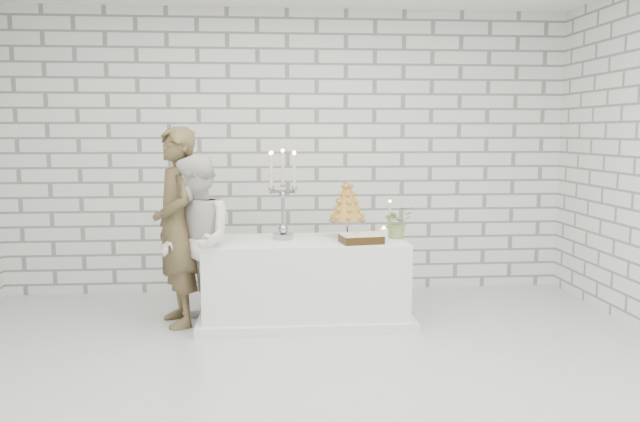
# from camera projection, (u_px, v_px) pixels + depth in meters

# --- Properties ---
(ground) EXTENTS (6.00, 5.00, 0.01)m
(ground) POSITION_uv_depth(u_px,v_px,m) (299.00, 377.00, 4.49)
(ground) COLOR silver
(ground) RESTS_ON ground
(wall_back) EXTENTS (6.00, 0.01, 3.00)m
(wall_back) POSITION_uv_depth(u_px,v_px,m) (288.00, 153.00, 6.77)
(wall_back) COLOR white
(wall_back) RESTS_ON ground
(wall_front) EXTENTS (6.00, 0.01, 3.00)m
(wall_front) POSITION_uv_depth(u_px,v_px,m) (338.00, 211.00, 1.83)
(wall_front) COLOR white
(wall_front) RESTS_ON ground
(cake_table) EXTENTS (1.80, 0.80, 0.75)m
(cake_table) POSITION_uv_depth(u_px,v_px,m) (305.00, 280.00, 5.79)
(cake_table) COLOR white
(cake_table) RESTS_ON ground
(groom) EXTENTS (0.63, 0.75, 1.77)m
(groom) POSITION_uv_depth(u_px,v_px,m) (177.00, 227.00, 5.62)
(groom) COLOR brown
(groom) RESTS_ON ground
(bride) EXTENTS (0.77, 0.88, 1.53)m
(bride) POSITION_uv_depth(u_px,v_px,m) (196.00, 243.00, 5.49)
(bride) COLOR white
(bride) RESTS_ON ground
(candelabra) EXTENTS (0.35, 0.35, 0.82)m
(candelabra) POSITION_uv_depth(u_px,v_px,m) (283.00, 194.00, 5.73)
(candelabra) COLOR #999AA3
(candelabra) RESTS_ON cake_table
(croquembouche) EXTENTS (0.43, 0.43, 0.53)m
(croquembouche) POSITION_uv_depth(u_px,v_px,m) (347.00, 209.00, 5.83)
(croquembouche) COLOR olive
(croquembouche) RESTS_ON cake_table
(chocolate_cake) EXTENTS (0.39, 0.31, 0.08)m
(chocolate_cake) POSITION_uv_depth(u_px,v_px,m) (361.00, 238.00, 5.58)
(chocolate_cake) COLOR black
(chocolate_cake) RESTS_ON cake_table
(pillar_candle) EXTENTS (0.09, 0.09, 0.12)m
(pillar_candle) POSITION_uv_depth(u_px,v_px,m) (384.00, 235.00, 5.62)
(pillar_candle) COLOR white
(pillar_candle) RESTS_ON cake_table
(extra_taper) EXTENTS (0.07, 0.07, 0.32)m
(extra_taper) POSITION_uv_depth(u_px,v_px,m) (390.00, 219.00, 5.92)
(extra_taper) COLOR beige
(extra_taper) RESTS_ON cake_table
(flowers) EXTENTS (0.33, 0.31, 0.30)m
(flowers) POSITION_uv_depth(u_px,v_px,m) (397.00, 222.00, 5.83)
(flowers) COLOR #587C40
(flowers) RESTS_ON cake_table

